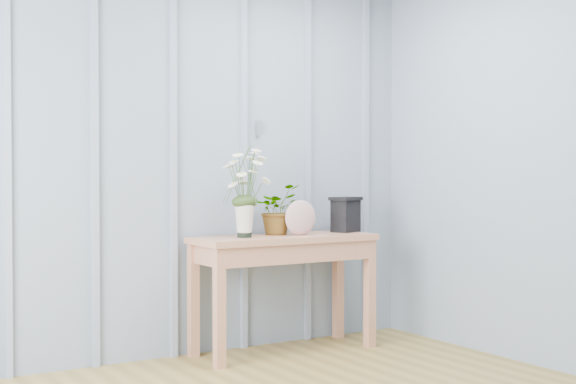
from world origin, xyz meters
TOP-DOWN VIEW (x-y plane):
  - sideboard at (0.91, 1.99)m, footprint 1.20×0.45m
  - daisy_vase at (0.62, 1.98)m, footprint 0.41×0.31m
  - spider_plant at (0.91, 2.09)m, footprint 0.37×0.35m
  - felt_disc_vessel at (1.01, 1.95)m, footprint 0.23×0.07m
  - carved_box at (1.42, 2.02)m, footprint 0.23×0.20m

SIDE VIEW (x-z plane):
  - sideboard at x=0.91m, z-range 0.26..1.01m
  - felt_disc_vessel at x=1.01m, z-range 0.75..0.98m
  - carved_box at x=1.42m, z-range 0.75..0.99m
  - spider_plant at x=0.91m, z-range 0.75..1.08m
  - daisy_vase at x=0.62m, z-range 0.82..1.40m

